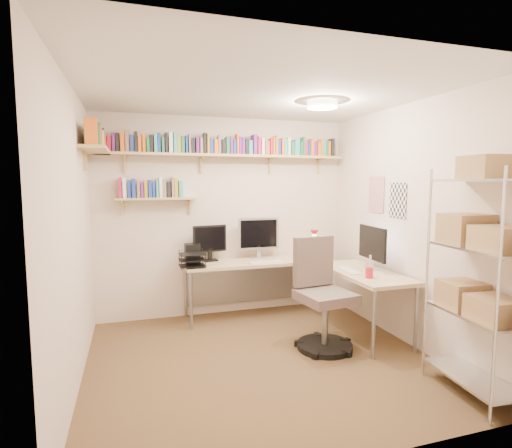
# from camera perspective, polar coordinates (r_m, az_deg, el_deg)

# --- Properties ---
(ground) EXTENTS (3.20, 3.20, 0.00)m
(ground) POSITION_cam_1_polar(r_m,az_deg,el_deg) (4.04, 0.74, -18.80)
(ground) COLOR #4F3822
(ground) RESTS_ON ground
(room_shell) EXTENTS (3.24, 3.04, 2.52)m
(room_shell) POSITION_cam_1_polar(r_m,az_deg,el_deg) (3.67, 0.83, 3.72)
(room_shell) COLOR beige
(room_shell) RESTS_ON ground
(wall_shelves) EXTENTS (3.12, 1.09, 0.80)m
(wall_shelves) POSITION_cam_1_polar(r_m,az_deg,el_deg) (4.85, -8.81, 9.81)
(wall_shelves) COLOR tan
(wall_shelves) RESTS_ON ground
(corner_desk) EXTENTS (2.20, 1.86, 1.24)m
(corner_desk) POSITION_cam_1_polar(r_m,az_deg,el_deg) (4.85, 2.63, -5.74)
(corner_desk) COLOR tan
(corner_desk) RESTS_ON ground
(office_chair) EXTENTS (0.60, 0.60, 1.13)m
(office_chair) POSITION_cam_1_polar(r_m,az_deg,el_deg) (4.22, 9.37, -10.88)
(office_chair) COLOR black
(office_chair) RESTS_ON ground
(wire_rack) EXTENTS (0.45, 0.81, 1.89)m
(wire_rack) POSITION_cam_1_polar(r_m,az_deg,el_deg) (3.55, 29.20, -3.87)
(wire_rack) COLOR silver
(wire_rack) RESTS_ON ground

